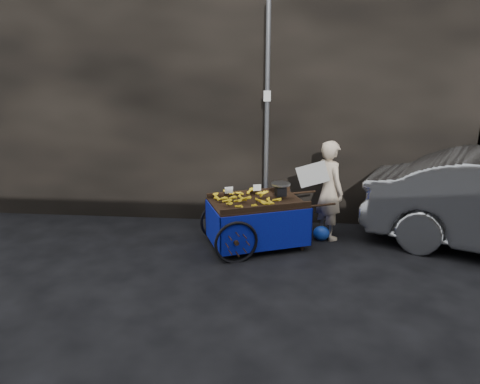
# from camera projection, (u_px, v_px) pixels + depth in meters

# --- Properties ---
(ground) EXTENTS (80.00, 80.00, 0.00)m
(ground) POSITION_uv_depth(u_px,v_px,m) (243.00, 255.00, 7.48)
(ground) COLOR black
(ground) RESTS_ON ground
(building_wall) EXTENTS (13.50, 2.00, 5.00)m
(building_wall) POSITION_uv_depth(u_px,v_px,m) (274.00, 85.00, 9.21)
(building_wall) COLOR black
(building_wall) RESTS_ON ground
(street_pole) EXTENTS (0.12, 0.10, 4.00)m
(street_pole) POSITION_uv_depth(u_px,v_px,m) (267.00, 119.00, 8.12)
(street_pole) COLOR slate
(street_pole) RESTS_ON ground
(banana_cart) EXTENTS (2.27, 1.63, 1.13)m
(banana_cart) POSITION_uv_depth(u_px,v_px,m) (255.00, 207.00, 7.63)
(banana_cart) COLOR black
(banana_cart) RESTS_ON ground
(vendor) EXTENTS (0.93, 0.75, 1.72)m
(vendor) POSITION_uv_depth(u_px,v_px,m) (329.00, 190.00, 7.97)
(vendor) COLOR #C6B093
(vendor) RESTS_ON ground
(plastic_bag) EXTENTS (0.29, 0.23, 0.26)m
(plastic_bag) POSITION_uv_depth(u_px,v_px,m) (321.00, 233.00, 8.04)
(plastic_bag) COLOR #163BA9
(plastic_bag) RESTS_ON ground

